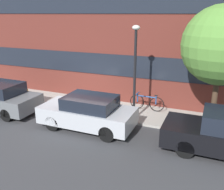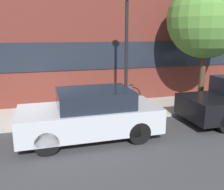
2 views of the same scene
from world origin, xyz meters
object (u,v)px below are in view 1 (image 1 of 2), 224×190
(parked_car_silver, at_px, (88,112))
(bicycle, at_px, (147,102))
(fire_hydrant, at_px, (27,94))
(street_tree, at_px, (222,46))
(lamp_post, at_px, (135,63))

(parked_car_silver, xyz_separation_m, bicycle, (1.77, 2.68, -0.19))
(fire_hydrant, height_order, bicycle, bicycle)
(parked_car_silver, relative_size, street_tree, 0.81)
(parked_car_silver, distance_m, street_tree, 5.71)
(bicycle, height_order, street_tree, street_tree)
(bicycle, bearing_deg, fire_hydrant, 11.00)
(bicycle, relative_size, lamp_post, 0.42)
(fire_hydrant, bearing_deg, bicycle, 9.92)
(parked_car_silver, bearing_deg, fire_hydrant, -19.14)
(parked_car_silver, xyz_separation_m, fire_hydrant, (-4.55, 1.58, -0.26))
(fire_hydrant, bearing_deg, street_tree, 0.16)
(bicycle, xyz_separation_m, lamp_post, (-0.24, -1.29, 2.13))
(parked_car_silver, xyz_separation_m, street_tree, (4.73, 1.61, 2.76))
(bicycle, distance_m, lamp_post, 2.51)
(parked_car_silver, bearing_deg, lamp_post, -137.78)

